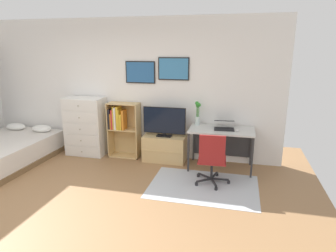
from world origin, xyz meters
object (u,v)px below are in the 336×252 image
object	(u,v)px
bed	(4,151)
office_chair	(212,158)
laptop	(224,125)
bamboo_vase	(198,113)
tv_stand	(165,148)
desk	(222,135)
computer_mouse	(237,130)
television	(164,122)
dresser	(86,126)
bookshelf	(122,125)

from	to	relation	value
bed	office_chair	world-z (taller)	office_chair
laptop	bamboo_vase	bearing A→B (deg)	158.78
tv_stand	desk	distance (m)	1.14
tv_stand	desk	size ratio (longest dim) A/B	0.71
computer_mouse	television	bearing A→B (deg)	172.98
television	dresser	bearing A→B (deg)	179.75
tv_stand	office_chair	bearing A→B (deg)	-40.28
television	bookshelf	bearing A→B (deg)	175.44
television	desk	world-z (taller)	television
bookshelf	television	size ratio (longest dim) A/B	1.34
computer_mouse	bookshelf	bearing A→B (deg)	173.96
office_chair	computer_mouse	xyz separation A→B (m)	(0.36, 0.65, 0.30)
bookshelf	desk	distance (m)	1.98
bed	tv_stand	world-z (taller)	bed
dresser	laptop	bearing A→B (deg)	-0.87
computer_mouse	bamboo_vase	xyz separation A→B (m)	(-0.74, 0.28, 0.22)
bed	dresser	world-z (taller)	dresser
bed	office_chair	bearing A→B (deg)	0.11
computer_mouse	dresser	bearing A→B (deg)	176.70
bed	computer_mouse	distance (m)	4.41
bookshelf	computer_mouse	size ratio (longest dim) A/B	10.54
dresser	bookshelf	size ratio (longest dim) A/B	1.08
desk	computer_mouse	bearing A→B (deg)	-29.02
bookshelf	desk	size ratio (longest dim) A/B	0.96
dresser	computer_mouse	world-z (taller)	dresser
tv_stand	bamboo_vase	world-z (taller)	bamboo_vase
bookshelf	office_chair	bearing A→B (deg)	-25.16
bookshelf	laptop	bearing A→B (deg)	-3.03
desk	computer_mouse	xyz separation A→B (m)	(0.27, -0.15, 0.15)
laptop	desk	bearing A→B (deg)	145.79
bed	bamboo_vase	distance (m)	3.78
bookshelf	bamboo_vase	xyz separation A→B (m)	(1.51, 0.04, 0.33)
television	computer_mouse	xyz separation A→B (m)	(1.35, -0.17, -0.03)
tv_stand	laptop	bearing A→B (deg)	-2.94
bed	television	xyz separation A→B (m)	(2.98, 0.79, 0.56)
bookshelf	office_chair	world-z (taller)	bookshelf
computer_mouse	bed	bearing A→B (deg)	-171.84
tv_stand	laptop	world-z (taller)	laptop
laptop	computer_mouse	world-z (taller)	laptop
laptop	bed	bearing A→B (deg)	-174.68
bed	television	bearing A→B (deg)	15.29
television	laptop	bearing A→B (deg)	-1.79
bed	laptop	xyz separation A→B (m)	(4.09, 0.75, 0.58)
desk	bamboo_vase	world-z (taller)	bamboo_vase
dresser	office_chair	world-z (taller)	dresser
dresser	bamboo_vase	world-z (taller)	bamboo_vase
desk	laptop	size ratio (longest dim) A/B	2.80
tv_stand	office_chair	xyz separation A→B (m)	(0.99, -0.84, 0.21)
bamboo_vase	bed	bearing A→B (deg)	-165.98
television	bamboo_vase	xyz separation A→B (m)	(0.61, 0.11, 0.19)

